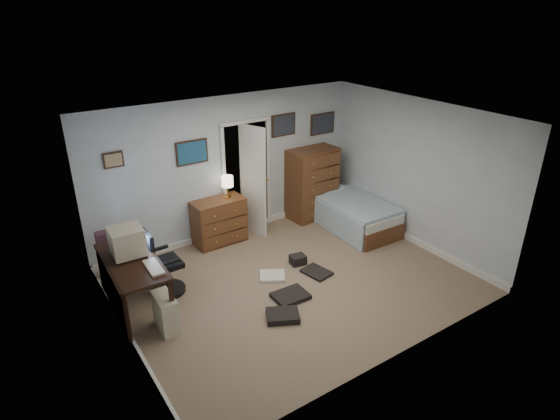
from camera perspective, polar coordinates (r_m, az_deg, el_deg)
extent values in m
cube|color=gray|center=(7.21, 1.63, -8.81)|extent=(5.00, 4.00, 0.02)
cube|color=black|center=(6.45, -17.68, -6.03)|extent=(0.71, 1.44, 0.04)
cube|color=black|center=(6.07, -18.10, -12.82)|extent=(0.06, 0.06, 0.78)
cube|color=black|center=(6.17, -12.94, -11.43)|extent=(0.06, 0.06, 0.78)
cube|color=black|center=(7.18, -20.86, -7.01)|extent=(0.06, 0.06, 0.78)
cube|color=black|center=(7.27, -16.51, -5.94)|extent=(0.06, 0.06, 0.78)
cube|color=black|center=(6.59, -19.86, -9.36)|extent=(0.08, 1.31, 0.55)
cube|color=beige|center=(6.47, -18.16, -3.65)|extent=(0.43, 0.41, 0.37)
cube|color=#8CB2F2|center=(6.51, -16.36, -3.22)|extent=(0.02, 0.31, 0.24)
cube|color=beige|center=(6.56, -17.94, -5.16)|extent=(0.28, 0.28, 0.02)
cube|color=beige|center=(6.17, -15.15, -6.74)|extent=(0.18, 0.44, 0.03)
cube|color=beige|center=(6.34, -13.77, -12.05)|extent=(0.23, 0.47, 0.49)
cube|color=black|center=(6.36, -12.78, -11.77)|extent=(0.02, 0.33, 0.38)
cylinder|color=black|center=(7.16, -13.45, -9.41)|extent=(0.51, 0.51, 0.06)
cylinder|color=black|center=(7.05, -13.62, -7.98)|extent=(0.06, 0.06, 0.39)
cube|color=black|center=(6.93, -13.81, -6.36)|extent=(0.43, 0.43, 0.08)
cube|color=black|center=(6.73, -15.74, -4.65)|extent=(0.07, 0.39, 0.53)
cube|color=black|center=(6.67, -13.17, -6.22)|extent=(0.29, 0.05, 0.04)
cube|color=black|center=(7.06, -14.62, -4.60)|extent=(0.29, 0.05, 0.04)
cube|color=maroon|center=(7.51, -20.56, -5.35)|extent=(0.16, 0.16, 0.81)
cube|color=brown|center=(8.19, -7.45, -1.36)|extent=(0.91, 0.48, 0.80)
cylinder|color=gold|center=(8.11, -6.35, 1.59)|extent=(0.12, 0.12, 0.02)
cylinder|color=gold|center=(8.06, -6.39, 2.37)|extent=(0.02, 0.02, 0.24)
cylinder|color=beige|center=(8.00, -6.44, 3.50)|extent=(0.21, 0.21, 0.18)
cube|color=black|center=(8.68, -5.17, 4.56)|extent=(0.90, 0.60, 2.00)
cube|color=white|center=(8.21, -6.81, 3.30)|extent=(0.06, 0.05, 2.00)
cube|color=white|center=(8.62, -1.49, 4.52)|extent=(0.06, 0.05, 2.00)
cube|color=white|center=(8.11, -4.30, 10.69)|extent=(0.96, 0.05, 0.06)
cube|color=white|center=(8.30, -3.98, 3.65)|extent=(0.31, 0.77, 2.00)
sphere|color=gold|center=(8.33, -1.60, 3.77)|extent=(0.06, 0.06, 0.06)
cube|color=brown|center=(9.03, 3.92, 3.27)|extent=(0.96, 0.60, 1.37)
cube|color=brown|center=(9.32, 4.32, 2.29)|extent=(0.98, 0.29, 0.87)
cube|color=black|center=(9.20, 4.61, 3.09)|extent=(0.89, 0.14, 0.29)
cube|color=maroon|center=(9.22, 4.60, 2.87)|extent=(0.78, 0.16, 0.21)
cube|color=brown|center=(8.88, 8.70, -1.06)|extent=(0.95, 1.84, 0.32)
cube|color=white|center=(8.78, 8.79, 0.36)|extent=(0.91, 1.80, 0.16)
cube|color=#6392B9|center=(8.68, 9.22, 0.76)|extent=(1.00, 1.57, 0.09)
cube|color=#6392B9|center=(8.49, 6.66, -1.45)|extent=(0.07, 1.54, 0.49)
cube|color=#79AEC2|center=(9.20, 6.11, 2.60)|extent=(0.51, 0.36, 0.12)
cube|color=#331E11|center=(7.40, -19.66, 5.78)|extent=(0.30, 0.03, 0.24)
cube|color=brown|center=(7.38, -19.63, 5.74)|extent=(0.25, 0.01, 0.19)
cube|color=#331E11|center=(7.79, -10.70, 6.93)|extent=(0.55, 0.03, 0.40)
cube|color=navy|center=(7.78, -10.64, 6.90)|extent=(0.50, 0.01, 0.35)
cube|color=#331E11|center=(8.57, 0.43, 10.33)|extent=(0.50, 0.03, 0.40)
cube|color=black|center=(8.55, 0.50, 10.31)|extent=(0.45, 0.01, 0.35)
cube|color=#331E11|center=(9.11, 5.20, 10.45)|extent=(0.55, 0.03, 0.40)
cube|color=black|center=(9.10, 5.27, 10.42)|extent=(0.50, 0.01, 0.35)
cube|color=black|center=(7.41, 4.48, -7.56)|extent=(0.40, 0.49, 0.04)
cube|color=silver|center=(7.28, -0.95, -8.07)|extent=(0.50, 0.48, 0.05)
cube|color=black|center=(7.61, 2.19, -6.07)|extent=(0.27, 0.23, 0.15)
cube|color=black|center=(6.45, 0.33, -12.75)|extent=(0.54, 0.49, 0.09)
cube|color=black|center=(6.84, 1.29, -10.44)|extent=(0.50, 0.39, 0.07)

